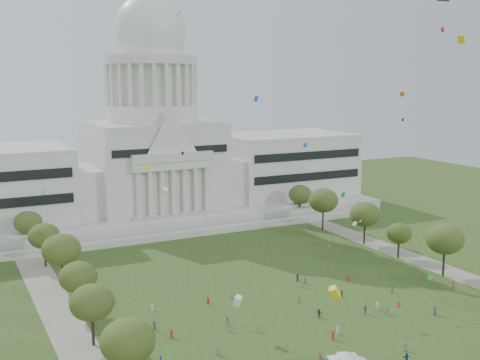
{
  "coord_description": "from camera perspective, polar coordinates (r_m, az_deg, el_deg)",
  "views": [
    {
      "loc": [
        -68.37,
        -90.47,
        50.15
      ],
      "look_at": [
        0.0,
        45.0,
        24.0
      ],
      "focal_mm": 45.0,
      "sensor_mm": 36.0,
      "label": 1
    }
  ],
  "objects": [
    {
      "name": "ground",
      "position": [
        123.99,
        9.71,
        -14.23
      ],
      "size": [
        400.0,
        400.0,
        0.0
      ],
      "primitive_type": "plane",
      "color": "#31471B",
      "rests_on": "ground"
    },
    {
      "name": "capitol",
      "position": [
        217.0,
        -8.19,
        2.3
      ],
      "size": [
        160.0,
        64.5,
        91.3
      ],
      "color": "beige",
      "rests_on": "ground"
    },
    {
      "name": "path_left",
      "position": [
        132.06,
        -16.29,
        -12.94
      ],
      "size": [
        8.0,
        160.0,
        0.04
      ],
      "primitive_type": "cube",
      "color": "gray",
      "rests_on": "ground"
    },
    {
      "name": "path_right",
      "position": [
        174.84,
        16.62,
        -7.31
      ],
      "size": [
        8.0,
        160.0,
        0.04
      ],
      "primitive_type": "cube",
      "color": "gray",
      "rests_on": "ground"
    },
    {
      "name": "row_tree_l_1",
      "position": [
        99.72,
        -10.6,
        -14.8
      ],
      "size": [
        8.86,
        8.86,
        12.59
      ],
      "color": "black",
      "rests_on": "ground"
    },
    {
      "name": "row_tree_l_2",
      "position": [
        117.87,
        -13.88,
        -11.21
      ],
      "size": [
        8.42,
        8.42,
        11.97
      ],
      "color": "black",
      "rests_on": "ground"
    },
    {
      "name": "row_tree_r_2",
      "position": [
        161.08,
        18.86,
        -5.32
      ],
      "size": [
        9.55,
        9.55,
        13.58
      ],
      "color": "black",
      "rests_on": "ground"
    },
    {
      "name": "row_tree_l_3",
      "position": [
        133.49,
        -15.1,
        -8.88
      ],
      "size": [
        8.12,
        8.12,
        11.55
      ],
      "color": "black",
      "rests_on": "ground"
    },
    {
      "name": "row_tree_r_3",
      "position": [
        173.74,
        14.85,
        -4.91
      ],
      "size": [
        7.01,
        7.01,
        9.98
      ],
      "color": "black",
      "rests_on": "ground"
    },
    {
      "name": "row_tree_l_4",
      "position": [
        150.56,
        -16.58,
        -6.35
      ],
      "size": [
        9.29,
        9.29,
        13.21
      ],
      "color": "black",
      "rests_on": "ground"
    },
    {
      "name": "row_tree_r_4",
      "position": [
        184.96,
        11.78,
        -3.19
      ],
      "size": [
        9.19,
        9.19,
        13.06
      ],
      "color": "black",
      "rests_on": "ground"
    },
    {
      "name": "row_tree_l_5",
      "position": [
        168.38,
        -18.09,
        -5.07
      ],
      "size": [
        8.33,
        8.33,
        11.85
      ],
      "color": "black",
      "rests_on": "ground"
    },
    {
      "name": "row_tree_r_5",
      "position": [
        199.86,
        7.91,
        -1.93
      ],
      "size": [
        9.82,
        9.82,
        13.96
      ],
      "color": "black",
      "rests_on": "ground"
    },
    {
      "name": "row_tree_l_6",
      "position": [
        185.67,
        -19.46,
        -3.83
      ],
      "size": [
        8.19,
        8.19,
        11.64
      ],
      "color": "black",
      "rests_on": "ground"
    },
    {
      "name": "row_tree_r_6",
      "position": [
        216.11,
        5.74,
        -1.38
      ],
      "size": [
        8.42,
        8.42,
        11.97
      ],
      "color": "black",
      "rests_on": "ground"
    },
    {
      "name": "event_tent",
      "position": [
        108.09,
        10.1,
        -16.13
      ],
      "size": [
        8.77,
        8.77,
        4.13
      ],
      "color": "#4C4C4C",
      "rests_on": "ground"
    },
    {
      "name": "person_0",
      "position": [
        155.01,
        19.53,
        -9.34
      ],
      "size": [
        0.83,
        1.01,
        1.76
      ],
      "primitive_type": "imported",
      "rotation": [
        0.0,
        0.0,
        5.08
      ],
      "color": "olive",
      "rests_on": "ground"
    },
    {
      "name": "person_2",
      "position": [
        147.78,
        14.27,
        -10.06
      ],
      "size": [
        0.85,
        0.7,
        1.52
      ],
      "primitive_type": "imported",
      "rotation": [
        0.0,
        0.0,
        0.38
      ],
      "color": "olive",
      "rests_on": "ground"
    },
    {
      "name": "person_3",
      "position": [
        136.92,
        12.88,
        -11.57
      ],
      "size": [
        1.11,
        1.26,
        1.74
      ],
      "primitive_type": "imported",
      "rotation": [
        0.0,
        0.0,
        5.3
      ],
      "color": "silver",
      "rests_on": "ground"
    },
    {
      "name": "person_4",
      "position": [
        134.14,
        11.77,
        -11.93
      ],
      "size": [
        0.7,
        1.2,
        2.0
      ],
      "primitive_type": "imported",
      "rotation": [
        0.0,
        0.0,
        4.76
      ],
      "color": "#994C8C",
      "rests_on": "ground"
    },
    {
      "name": "person_5",
      "position": [
        130.61,
        7.51,
        -12.41
      ],
      "size": [
        1.46,
        2.0,
        2.01
      ],
      "primitive_type": "imported",
      "rotation": [
        0.0,
        0.0,
        2.01
      ],
      "color": "#4C4C51",
      "rests_on": "ground"
    },
    {
      "name": "person_6",
      "position": [
        119.49,
        15.41,
        -15.0
      ],
      "size": [
        0.78,
        0.9,
        1.55
      ],
      "primitive_type": "imported",
      "rotation": [
        0.0,
        0.0,
        2.03
      ],
      "color": "#994C8C",
      "rests_on": "ground"
    },
    {
      "name": "person_8",
      "position": [
        126.02,
        -1.23,
        -13.24
      ],
      "size": [
        0.89,
        0.59,
        1.76
      ],
      "primitive_type": "imported",
      "rotation": [
        0.0,
        0.0,
        3.22
      ],
      "color": "#994C8C",
      "rests_on": "ground"
    },
    {
      "name": "person_9",
      "position": [
        134.85,
        13.78,
        -11.97
      ],
      "size": [
        1.05,
        1.19,
        1.65
      ],
      "primitive_type": "imported",
      "rotation": [
        0.0,
        0.0,
        0.98
      ],
      "color": "#4C4C51",
      "rests_on": "ground"
    },
    {
      "name": "person_10",
      "position": [
        143.09,
        9.62,
        -10.56
      ],
      "size": [
        0.57,
        0.93,
        1.53
      ],
      "primitive_type": "imported",
      "rotation": [
        0.0,
        0.0,
        1.66
      ],
      "color": "#26262B",
      "rests_on": "ground"
    },
    {
      "name": "person_11",
      "position": [
        115.29,
        15.52,
        -15.91
      ],
      "size": [
        1.66,
        0.83,
        1.72
      ],
      "primitive_type": "imported",
      "rotation": [
        0.0,
        0.0,
        3.01
      ],
      "color": "navy",
      "rests_on": "ground"
    },
    {
      "name": "distant_crowd",
      "position": [
        126.48,
        0.15,
        -13.15
      ],
      "size": [
        65.69,
        38.51,
        1.94
      ],
      "color": "navy",
      "rests_on": "ground"
    },
    {
      "name": "kite_swarm",
      "position": [
        117.85,
        8.78,
        -0.52
      ],
      "size": [
        85.19,
        99.07,
        59.68
      ],
      "color": "black",
      "rests_on": "ground"
    }
  ]
}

